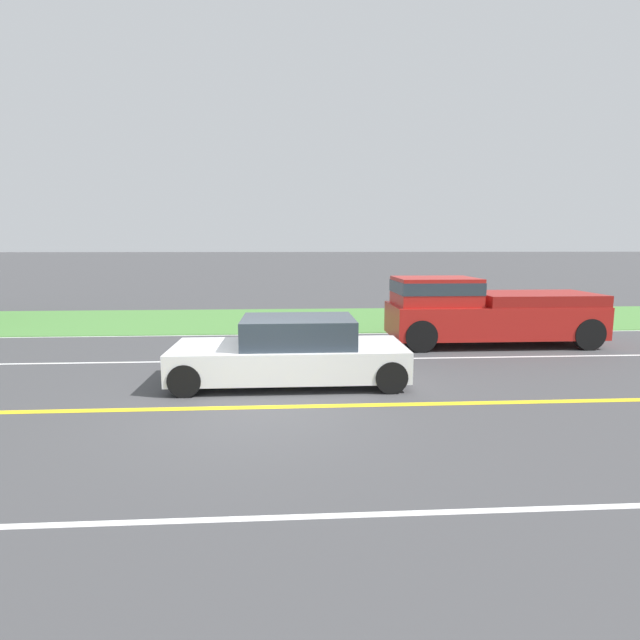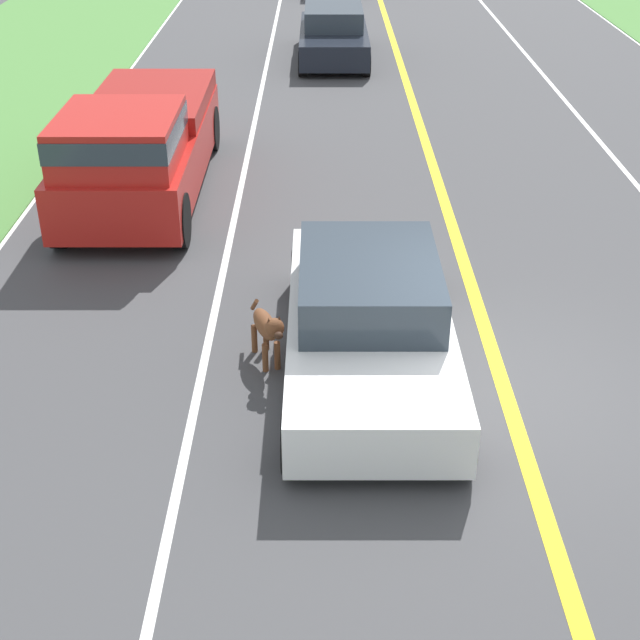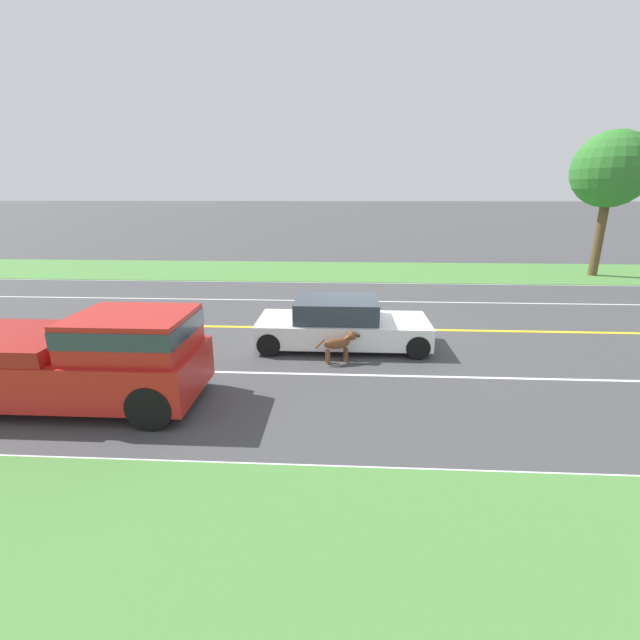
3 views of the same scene
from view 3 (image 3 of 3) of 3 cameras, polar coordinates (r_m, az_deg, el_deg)
The scene contains 11 objects.
ground_plane at distance 13.25m, azimuth 5.02°, elevation -1.18°, with size 400.00×400.00×0.00m, color #424244.
centre_divider_line at distance 13.25m, azimuth 5.02°, elevation -1.16°, with size 0.18×160.00×0.01m, color yellow.
lane_edge_line_right at distance 6.93m, azimuth 6.91°, elevation -19.14°, with size 0.14×160.00×0.01m, color white.
lane_edge_line_left at distance 20.03m, azimuth 4.39°, elevation 4.97°, with size 0.14×160.00×0.01m, color white.
lane_dash_same_dir at distance 9.98m, azimuth 5.64°, elevation -7.32°, with size 0.10×160.00×0.01m, color white.
lane_dash_oncoming at distance 16.62m, azimuth 4.64°, elevation 2.53°, with size 0.10×160.00×0.01m, color white.
grass_verge_left at distance 22.97m, azimuth 4.24°, elevation 6.51°, with size 6.00×160.00×0.03m, color #4C843D.
ego_car at distance 11.59m, azimuth 2.84°, elevation -0.60°, with size 1.90×4.57×1.32m.
dog at distance 10.50m, azimuth 2.75°, elevation -3.10°, with size 0.49×1.12×0.80m.
pickup_truck at distance 9.69m, azimuth -30.55°, elevation -4.37°, with size 2.05×5.64×1.86m.
roadside_tree_left_near at distance 25.46m, azimuth 34.33°, elevation 16.16°, with size 3.54×3.54×6.86m.
Camera 3 is at (12.61, -0.49, 4.04)m, focal length 24.00 mm.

